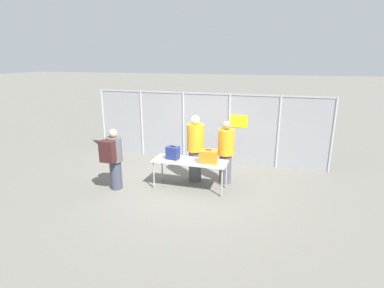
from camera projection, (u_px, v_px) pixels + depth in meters
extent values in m
plane|color=#605E56|center=(184.00, 186.00, 8.11)|extent=(120.00, 120.00, 0.00)
cylinder|color=#9EA0A5|center=(103.00, 121.00, 10.98)|extent=(0.07, 0.07, 2.29)
cylinder|color=#9EA0A5|center=(142.00, 123.00, 10.55)|extent=(0.07, 0.07, 2.29)
cylinder|color=#9EA0A5|center=(183.00, 126.00, 10.12)|extent=(0.07, 0.07, 2.29)
cylinder|color=#9EA0A5|center=(229.00, 129.00, 9.69)|extent=(0.07, 0.07, 2.29)
cylinder|color=#9EA0A5|center=(278.00, 132.00, 9.26)|extent=(0.07, 0.07, 2.29)
cylinder|color=#9EA0A5|center=(332.00, 136.00, 8.83)|extent=(0.07, 0.07, 2.29)
cube|color=gray|center=(206.00, 127.00, 9.90)|extent=(7.74, 0.01, 2.29)
cube|color=#9EA0A5|center=(206.00, 94.00, 9.60)|extent=(7.74, 0.04, 0.04)
cube|color=yellow|center=(238.00, 121.00, 9.52)|extent=(0.60, 0.01, 0.40)
cube|color=#B2B2AD|center=(190.00, 161.00, 7.81)|extent=(1.95, 0.70, 0.02)
cylinder|color=#99999E|center=(154.00, 175.00, 7.90)|extent=(0.04, 0.04, 0.75)
cylinder|color=#99999E|center=(222.00, 183.00, 7.40)|extent=(0.04, 0.04, 0.75)
cylinder|color=#99999E|center=(162.00, 168.00, 8.44)|extent=(0.04, 0.04, 0.75)
cylinder|color=#99999E|center=(226.00, 175.00, 7.93)|extent=(0.04, 0.04, 0.75)
cube|color=navy|center=(173.00, 153.00, 7.90)|extent=(0.35, 0.27, 0.34)
cube|color=black|center=(173.00, 146.00, 7.85)|extent=(0.13, 0.04, 0.02)
cube|color=orange|center=(208.00, 156.00, 7.62)|extent=(0.48, 0.36, 0.33)
cube|color=black|center=(208.00, 150.00, 7.58)|extent=(0.16, 0.04, 0.02)
cylinder|color=#383D4C|center=(116.00, 175.00, 7.90)|extent=(0.30, 0.30, 0.77)
cylinder|color=#4C4C51|center=(114.00, 149.00, 7.70)|extent=(0.40, 0.40, 0.64)
sphere|color=tan|center=(113.00, 133.00, 7.59)|extent=(0.21, 0.21, 0.21)
cube|color=#381919|center=(107.00, 151.00, 7.41)|extent=(0.36, 0.22, 0.54)
cylinder|color=#4C4C51|center=(195.00, 165.00, 8.41)|extent=(0.35, 0.35, 0.89)
cylinder|color=orange|center=(195.00, 137.00, 8.19)|extent=(0.46, 0.46, 0.74)
sphere|color=beige|center=(195.00, 120.00, 8.06)|extent=(0.24, 0.24, 0.24)
cylinder|color=#4C4C51|center=(225.00, 169.00, 8.25)|extent=(0.33, 0.33, 0.83)
cylinder|color=orange|center=(226.00, 142.00, 8.04)|extent=(0.43, 0.43, 0.69)
sphere|color=#A57A5B|center=(227.00, 125.00, 7.92)|extent=(0.23, 0.23, 0.23)
cube|color=white|center=(252.00, 132.00, 12.20)|extent=(2.51, 1.44, 0.58)
sphere|color=black|center=(238.00, 139.00, 11.64)|extent=(0.63, 0.63, 0.63)
sphere|color=black|center=(243.00, 130.00, 13.08)|extent=(0.63, 0.63, 0.63)
cylinder|color=#59595B|center=(211.00, 135.00, 12.74)|extent=(0.88, 0.06, 0.06)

